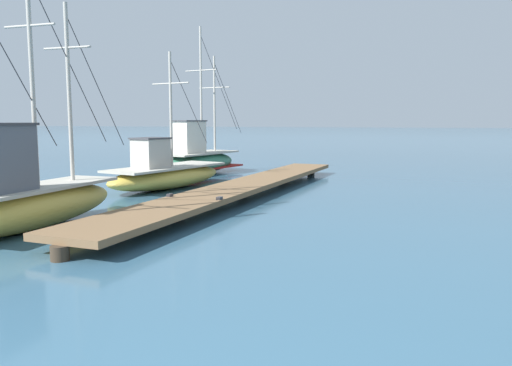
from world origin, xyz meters
The scene contains 4 objects.
floating_dock centered at (-4.84, 15.30, 0.36)m, with size 2.57×17.89×0.53m.
fishing_boat_0 centered at (-9.72, 21.79, 0.78)m, with size 3.04×6.60×7.23m.
fishing_boat_1 centered at (-8.44, 16.30, 0.58)m, with size 3.20×6.25×5.28m.
fishing_boat_2 centered at (-7.85, 8.47, 0.80)m, with size 1.68×7.03×6.48m.
Camera 1 is at (1.40, -1.08, 2.64)m, focal length 35.59 mm.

